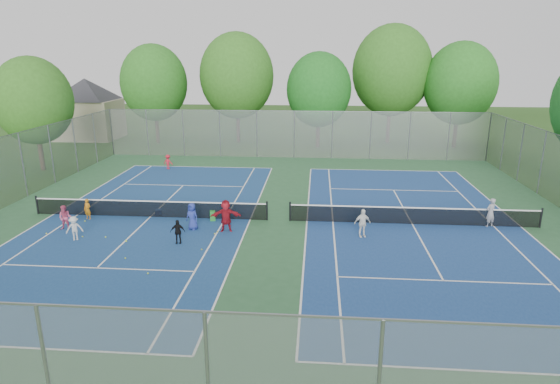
# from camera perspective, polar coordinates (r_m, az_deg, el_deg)

# --- Properties ---
(ground) EXTENTS (120.00, 120.00, 0.00)m
(ground) POSITION_cam_1_polar(r_m,az_deg,el_deg) (24.94, -0.19, -3.51)
(ground) COLOR #244A17
(ground) RESTS_ON ground
(court_pad) EXTENTS (32.00, 32.00, 0.01)m
(court_pad) POSITION_cam_1_polar(r_m,az_deg,el_deg) (24.94, -0.19, -3.50)
(court_pad) COLOR #2A5A34
(court_pad) RESTS_ON ground
(court_left) EXTENTS (10.97, 23.77, 0.01)m
(court_left) POSITION_cam_1_polar(r_m,az_deg,el_deg) (26.43, -15.51, -2.94)
(court_left) COLOR navy
(court_left) RESTS_ON court_pad
(court_right) EXTENTS (10.97, 23.77, 0.01)m
(court_right) POSITION_cam_1_polar(r_m,az_deg,el_deg) (25.36, 15.81, -3.78)
(court_right) COLOR navy
(court_right) RESTS_ON court_pad
(net_left) EXTENTS (12.87, 0.10, 0.91)m
(net_left) POSITION_cam_1_polar(r_m,az_deg,el_deg) (26.29, -15.58, -2.03)
(net_left) COLOR black
(net_left) RESTS_ON ground
(net_right) EXTENTS (12.87, 0.10, 0.91)m
(net_right) POSITION_cam_1_polar(r_m,az_deg,el_deg) (25.22, 15.89, -2.84)
(net_right) COLOR black
(net_right) RESTS_ON ground
(fence_north) EXTENTS (32.00, 0.10, 4.00)m
(fence_north) POSITION_cam_1_polar(r_m,az_deg,el_deg) (39.95, 1.75, 7.01)
(fence_north) COLOR gray
(fence_north) RESTS_ON ground
(house) EXTENTS (11.03, 11.03, 7.30)m
(house) POSITION_cam_1_polar(r_m,az_deg,el_deg) (53.27, -22.54, 10.54)
(house) COLOR #B7A88C
(house) RESTS_ON ground
(tree_nw) EXTENTS (6.40, 6.40, 9.58)m
(tree_nw) POSITION_cam_1_polar(r_m,az_deg,el_deg) (48.17, -15.12, 12.73)
(tree_nw) COLOR #443326
(tree_nw) RESTS_ON ground
(tree_nl) EXTENTS (7.20, 7.20, 10.69)m
(tree_nl) POSITION_cam_1_polar(r_m,az_deg,el_deg) (47.10, -5.28, 13.93)
(tree_nl) COLOR #443326
(tree_nl) RESTS_ON ground
(tree_nc) EXTENTS (6.00, 6.00, 8.85)m
(tree_nc) POSITION_cam_1_polar(r_m,az_deg,el_deg) (44.48, 4.76, 12.32)
(tree_nc) COLOR #443326
(tree_nc) RESTS_ON ground
(tree_nr) EXTENTS (7.60, 7.60, 11.42)m
(tree_nr) POSITION_cam_1_polar(r_m,az_deg,el_deg) (47.92, 13.48, 14.20)
(tree_nr) COLOR #443326
(tree_nr) RESTS_ON ground
(tree_ne) EXTENTS (6.60, 6.60, 9.77)m
(tree_ne) POSITION_cam_1_polar(r_m,az_deg,el_deg) (47.28, 21.12, 12.24)
(tree_ne) COLOR #443326
(tree_ne) RESTS_ON ground
(tree_side_w) EXTENTS (5.60, 5.60, 8.47)m
(tree_side_w) POSITION_cam_1_polar(r_m,az_deg,el_deg) (39.55, -27.86, 9.81)
(tree_side_w) COLOR #443326
(tree_side_w) RESTS_ON ground
(ball_crate) EXTENTS (0.44, 0.44, 0.30)m
(ball_crate) POSITION_cam_1_polar(r_m,az_deg,el_deg) (26.66, -14.63, -2.40)
(ball_crate) COLOR blue
(ball_crate) RESTS_ON ground
(ball_hopper) EXTENTS (0.33, 0.33, 0.54)m
(ball_hopper) POSITION_cam_1_polar(r_m,az_deg,el_deg) (25.10, -8.21, -2.90)
(ball_hopper) COLOR green
(ball_hopper) RESTS_ON ground
(student_a) EXTENTS (0.47, 0.38, 1.13)m
(student_a) POSITION_cam_1_polar(r_m,az_deg,el_deg) (27.01, -22.42, -1.95)
(student_a) COLOR #C87412
(student_a) RESTS_ON ground
(student_b) EXTENTS (0.67, 0.56, 1.27)m
(student_b) POSITION_cam_1_polar(r_m,az_deg,el_deg) (25.85, -24.73, -2.86)
(student_b) COLOR #D35278
(student_b) RESTS_ON ground
(student_c) EXTENTS (0.88, 0.73, 1.18)m
(student_c) POSITION_cam_1_polar(r_m,az_deg,el_deg) (24.22, -23.78, -4.09)
(student_c) COLOR silver
(student_c) RESTS_ON ground
(student_d) EXTENTS (0.72, 0.39, 1.16)m
(student_d) POSITION_cam_1_polar(r_m,az_deg,el_deg) (22.32, -12.37, -4.75)
(student_d) COLOR black
(student_d) RESTS_ON ground
(student_e) EXTENTS (0.80, 0.68, 1.38)m
(student_e) POSITION_cam_1_polar(r_m,az_deg,el_deg) (23.90, -10.66, -2.94)
(student_e) COLOR #283893
(student_e) RESTS_ON ground
(student_f) EXTENTS (1.56, 0.69, 1.62)m
(student_f) POSITION_cam_1_polar(r_m,az_deg,el_deg) (23.37, -6.61, -2.90)
(student_f) COLOR maroon
(student_f) RESTS_ON ground
(child_far_baseline) EXTENTS (0.82, 0.59, 1.14)m
(child_far_baseline) POSITION_cam_1_polar(r_m,az_deg,el_deg) (37.06, -13.48, 3.58)
(child_far_baseline) COLOR red
(child_far_baseline) RESTS_ON ground
(instructor) EXTENTS (0.66, 0.58, 1.52)m
(instructor) POSITION_cam_1_polar(r_m,az_deg,el_deg) (26.15, 24.28, -2.30)
(instructor) COLOR gray
(instructor) RESTS_ON ground
(teen_court_b) EXTENTS (0.89, 0.57, 1.41)m
(teen_court_b) POSITION_cam_1_polar(r_m,az_deg,el_deg) (22.89, 10.00, -3.76)
(teen_court_b) COLOR white
(teen_court_b) RESTS_ON ground
(tennis_ball_0) EXTENTS (0.07, 0.07, 0.07)m
(tennis_ball_0) POSITION_cam_1_polar(r_m,az_deg,el_deg) (25.75, -26.59, -4.59)
(tennis_ball_0) COLOR yellow
(tennis_ball_0) RESTS_ON ground
(tennis_ball_1) EXTENTS (0.07, 0.07, 0.07)m
(tennis_ball_1) POSITION_cam_1_polar(r_m,az_deg,el_deg) (26.78, -24.51, -3.56)
(tennis_ball_1) COLOR yellow
(tennis_ball_1) RESTS_ON ground
(tennis_ball_2) EXTENTS (0.07, 0.07, 0.07)m
(tennis_ball_2) POSITION_cam_1_polar(r_m,az_deg,el_deg) (23.30, -18.23, -5.75)
(tennis_ball_2) COLOR #CAEB36
(tennis_ball_2) RESTS_ON ground
(tennis_ball_3) EXTENTS (0.07, 0.07, 0.07)m
(tennis_ball_3) POSITION_cam_1_polar(r_m,az_deg,el_deg) (21.44, -18.33, -7.71)
(tennis_ball_3) COLOR #B4D531
(tennis_ball_3) RESTS_ON ground
(tennis_ball_4) EXTENTS (0.07, 0.07, 0.07)m
(tennis_ball_4) POSITION_cam_1_polar(r_m,az_deg,el_deg) (23.40, -18.27, -5.66)
(tennis_ball_4) COLOR #B3D431
(tennis_ball_4) RESTS_ON ground
(tennis_ball_5) EXTENTS (0.07, 0.07, 0.07)m
(tennis_ball_5) POSITION_cam_1_polar(r_m,az_deg,el_deg) (26.80, -22.68, -3.32)
(tennis_ball_5) COLOR #BDE334
(tennis_ball_5) RESTS_ON ground
(tennis_ball_6) EXTENTS (0.07, 0.07, 0.07)m
(tennis_ball_6) POSITION_cam_1_polar(r_m,az_deg,el_deg) (19.78, -15.79, -9.57)
(tennis_ball_6) COLOR #BEDA32
(tennis_ball_6) RESTS_ON ground
(tennis_ball_7) EXTENTS (0.07, 0.07, 0.07)m
(tennis_ball_7) POSITION_cam_1_polar(r_m,az_deg,el_deg) (23.26, -7.96, -5.09)
(tennis_ball_7) COLOR #C1CF30
(tennis_ball_7) RESTS_ON ground
(tennis_ball_8) EXTENTS (0.07, 0.07, 0.07)m
(tennis_ball_8) POSITION_cam_1_polar(r_m,az_deg,el_deg) (24.59, -22.92, -5.08)
(tennis_ball_8) COLOR #B5CA2E
(tennis_ball_8) RESTS_ON ground
(tennis_ball_9) EXTENTS (0.07, 0.07, 0.07)m
(tennis_ball_9) POSITION_cam_1_polar(r_m,az_deg,el_deg) (21.53, -9.52, -6.97)
(tennis_ball_9) COLOR gold
(tennis_ball_9) RESTS_ON ground
(tennis_ball_10) EXTENTS (0.07, 0.07, 0.07)m
(tennis_ball_10) POSITION_cam_1_polar(r_m,az_deg,el_deg) (24.14, -20.49, -5.20)
(tennis_ball_10) COLOR #C1E334
(tennis_ball_10) RESTS_ON ground
(tennis_ball_11) EXTENTS (0.07, 0.07, 0.07)m
(tennis_ball_11) POSITION_cam_1_polar(r_m,az_deg,el_deg) (23.48, -7.63, -4.87)
(tennis_ball_11) COLOR #A9C22D
(tennis_ball_11) RESTS_ON ground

